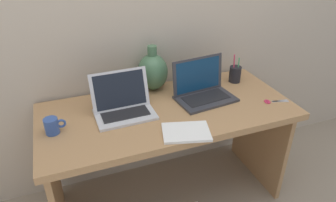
# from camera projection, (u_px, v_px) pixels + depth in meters

# --- Properties ---
(ground_plane) EXTENTS (6.00, 6.00, 0.00)m
(ground_plane) POSITION_uv_depth(u_px,v_px,m) (168.00, 196.00, 2.11)
(ground_plane) COLOR gray
(back_wall) EXTENTS (4.40, 0.04, 2.40)m
(back_wall) POSITION_uv_depth(u_px,v_px,m) (146.00, 6.00, 1.82)
(back_wall) COLOR #BCAD99
(back_wall) RESTS_ON ground
(desk) EXTENTS (1.45, 0.66, 0.70)m
(desk) POSITION_uv_depth(u_px,v_px,m) (168.00, 130.00, 1.84)
(desk) COLOR #AD7F51
(desk) RESTS_ON ground
(laptop_left) EXTENTS (0.33, 0.23, 0.23)m
(laptop_left) POSITION_uv_depth(u_px,v_px,m) (123.00, 103.00, 1.70)
(laptop_left) COLOR silver
(laptop_left) RESTS_ON desk
(laptop_right) EXTENTS (0.36, 0.26, 0.23)m
(laptop_right) POSITION_uv_depth(u_px,v_px,m) (202.00, 87.00, 1.86)
(laptop_right) COLOR #333338
(laptop_right) RESTS_ON desk
(green_vase) EXTENTS (0.19, 0.19, 0.29)m
(green_vase) POSITION_uv_depth(u_px,v_px,m) (153.00, 71.00, 1.93)
(green_vase) COLOR #47704C
(green_vase) RESTS_ON desk
(notebook_stack) EXTENTS (0.27, 0.23, 0.01)m
(notebook_stack) POSITION_uv_depth(u_px,v_px,m) (186.00, 132.00, 1.55)
(notebook_stack) COLOR white
(notebook_stack) RESTS_ON desk
(coffee_mug) EXTENTS (0.11, 0.07, 0.08)m
(coffee_mug) POSITION_uv_depth(u_px,v_px,m) (52.00, 126.00, 1.54)
(coffee_mug) COLOR #335199
(coffee_mug) RESTS_ON desk
(pen_cup) EXTENTS (0.08, 0.08, 0.19)m
(pen_cup) POSITION_uv_depth(u_px,v_px,m) (235.00, 74.00, 2.05)
(pen_cup) COLOR black
(pen_cup) RESTS_ON desk
(scissors) EXTENTS (0.15, 0.07, 0.01)m
(scissors) POSITION_uv_depth(u_px,v_px,m) (272.00, 101.00, 1.83)
(scissors) COLOR #B7B7BC
(scissors) RESTS_ON desk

